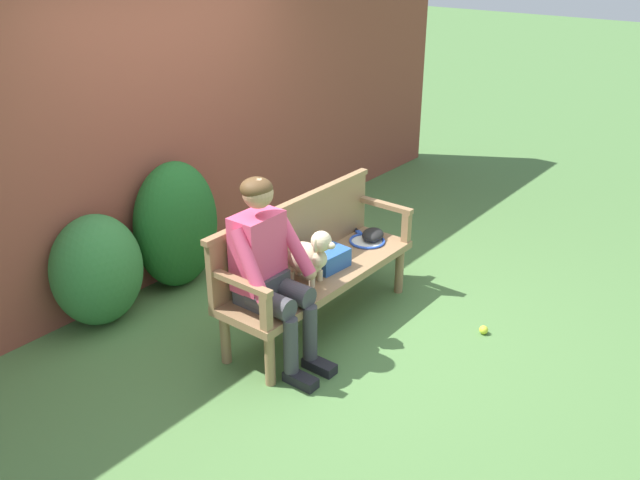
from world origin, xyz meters
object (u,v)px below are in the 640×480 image
at_px(garden_bench, 320,278).
at_px(tennis_racket, 366,240).
at_px(person_seated, 268,267).
at_px(sports_bag, 329,259).
at_px(baseball_glove, 373,235).
at_px(tennis_ball, 484,330).
at_px(dog_on_bench, 309,256).

relative_size(garden_bench, tennis_racket, 3.09).
distance_m(person_seated, sports_bag, 0.69).
bearing_deg(person_seated, sports_bag, -0.05).
height_order(person_seated, baseball_glove, person_seated).
bearing_deg(person_seated, garden_bench, 1.63).
height_order(garden_bench, baseball_glove, baseball_glove).
relative_size(person_seated, baseball_glove, 6.00).
xyz_separation_m(garden_bench, sports_bag, (0.09, -0.02, 0.13)).
bearing_deg(tennis_ball, tennis_racket, 89.63).
bearing_deg(person_seated, tennis_ball, -40.38).
bearing_deg(garden_bench, tennis_racket, 3.17).
xyz_separation_m(sports_bag, tennis_ball, (0.55, -1.02, -0.49)).
height_order(person_seated, dog_on_bench, person_seated).
bearing_deg(person_seated, baseball_glove, 0.80).
bearing_deg(tennis_ball, person_seated, 139.62).
bearing_deg(dog_on_bench, sports_bag, 5.29).
bearing_deg(baseball_glove, tennis_ball, -112.71).
bearing_deg(sports_bag, person_seated, 179.95).
xyz_separation_m(dog_on_bench, baseball_glove, (0.86, 0.04, -0.16)).
bearing_deg(garden_bench, tennis_ball, -58.69).
height_order(tennis_racket, sports_bag, sports_bag).
bearing_deg(person_seated, dog_on_bench, -3.51).
distance_m(garden_bench, tennis_ball, 1.27).
bearing_deg(garden_bench, person_seated, -178.37).
relative_size(tennis_racket, sports_bag, 2.01).
relative_size(garden_bench, sports_bag, 6.20).
xyz_separation_m(garden_bench, baseball_glove, (0.69, 0.00, 0.10)).
bearing_deg(tennis_ball, sports_bag, 118.15).
bearing_deg(sports_bag, tennis_racket, 5.39).
height_order(garden_bench, tennis_ball, garden_bench).
relative_size(dog_on_bench, sports_bag, 1.48).
bearing_deg(baseball_glove, dog_on_bench, 163.09).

